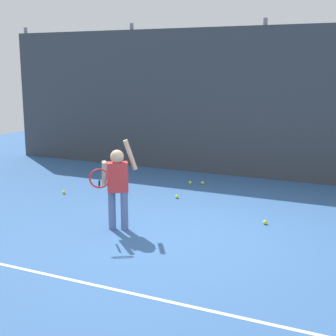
{
  "coord_description": "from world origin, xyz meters",
  "views": [
    {
      "loc": [
        2.69,
        -6.2,
        2.41
      ],
      "look_at": [
        -0.49,
        0.51,
        0.85
      ],
      "focal_mm": 52.67,
      "sensor_mm": 36.0,
      "label": 1
    }
  ],
  "objects_px": {
    "tennis_player": "(117,182)",
    "tennis_ball_2": "(177,197)",
    "tennis_ball_5": "(203,183)",
    "tennis_ball_0": "(265,222)",
    "tennis_ball_1": "(190,183)",
    "tennis_ball_3": "(64,192)"
  },
  "relations": [
    {
      "from": "tennis_ball_0",
      "to": "tennis_ball_5",
      "type": "height_order",
      "value": "same"
    },
    {
      "from": "tennis_player",
      "to": "tennis_ball_5",
      "type": "distance_m",
      "value": 3.26
    },
    {
      "from": "tennis_ball_0",
      "to": "tennis_ball_1",
      "type": "xyz_separation_m",
      "value": [
        -2.06,
        1.91,
        0.0
      ]
    },
    {
      "from": "tennis_player",
      "to": "tennis_ball_0",
      "type": "xyz_separation_m",
      "value": [
        1.92,
        1.19,
        -0.69
      ]
    },
    {
      "from": "tennis_ball_0",
      "to": "tennis_ball_1",
      "type": "height_order",
      "value": "same"
    },
    {
      "from": "tennis_ball_1",
      "to": "tennis_ball_5",
      "type": "height_order",
      "value": "same"
    },
    {
      "from": "tennis_ball_3",
      "to": "tennis_ball_2",
      "type": "bearing_deg",
      "value": 16.92
    },
    {
      "from": "tennis_ball_3",
      "to": "tennis_ball_5",
      "type": "distance_m",
      "value": 2.8
    },
    {
      "from": "tennis_player",
      "to": "tennis_ball_3",
      "type": "bearing_deg",
      "value": 111.69
    },
    {
      "from": "tennis_ball_5",
      "to": "tennis_ball_3",
      "type": "bearing_deg",
      "value": -138.87
    },
    {
      "from": "tennis_ball_0",
      "to": "tennis_ball_3",
      "type": "xyz_separation_m",
      "value": [
        -3.93,
        0.16,
        0.0
      ]
    },
    {
      "from": "tennis_player",
      "to": "tennis_ball_2",
      "type": "height_order",
      "value": "tennis_player"
    },
    {
      "from": "tennis_ball_1",
      "to": "tennis_ball_5",
      "type": "bearing_deg",
      "value": 19.78
    },
    {
      "from": "tennis_player",
      "to": "tennis_ball_0",
      "type": "relative_size",
      "value": 20.46
    },
    {
      "from": "tennis_ball_1",
      "to": "tennis_ball_0",
      "type": "bearing_deg",
      "value": -42.94
    },
    {
      "from": "tennis_player",
      "to": "tennis_ball_3",
      "type": "height_order",
      "value": "tennis_player"
    },
    {
      "from": "tennis_player",
      "to": "tennis_ball_1",
      "type": "relative_size",
      "value": 20.46
    },
    {
      "from": "tennis_player",
      "to": "tennis_ball_2",
      "type": "relative_size",
      "value": 20.46
    },
    {
      "from": "tennis_player",
      "to": "tennis_ball_0",
      "type": "bearing_deg",
      "value": -2.79
    },
    {
      "from": "tennis_ball_1",
      "to": "tennis_ball_2",
      "type": "relative_size",
      "value": 1.0
    },
    {
      "from": "tennis_player",
      "to": "tennis_ball_0",
      "type": "distance_m",
      "value": 2.36
    },
    {
      "from": "tennis_ball_2",
      "to": "tennis_ball_5",
      "type": "bearing_deg",
      "value": 88.5
    }
  ]
}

